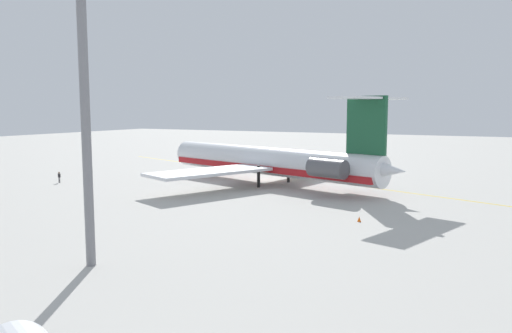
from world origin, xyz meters
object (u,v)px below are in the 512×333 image
at_px(ground_crew_portside, 59,176).
at_px(light_mast, 83,41).
at_px(main_jetliner, 274,161).
at_px(ground_crew_near_tail, 243,160).
at_px(ground_crew_near_nose, 270,158).
at_px(safety_cone_nose, 359,219).

height_order(ground_crew_portside, light_mast, light_mast).
bearing_deg(light_mast, main_jetliner, -83.72).
xyz_separation_m(main_jetliner, ground_crew_portside, (31.32, 13.70, -2.56)).
bearing_deg(light_mast, ground_crew_near_tail, -71.28).
bearing_deg(light_mast, ground_crew_near_nose, -75.37).
bearing_deg(main_jetliner, ground_crew_near_tail, -34.49).
bearing_deg(ground_crew_near_nose, main_jetliner, -31.02).
xyz_separation_m(ground_crew_near_tail, ground_crew_portside, (14.27, 35.11, 0.04)).
xyz_separation_m(main_jetliner, ground_crew_near_nose, (13.54, -27.12, -2.53)).
xyz_separation_m(main_jetliner, light_mast, (-4.71, 42.78, 12.96)).
distance_m(main_jetliner, ground_crew_near_tail, 27.50).
height_order(safety_cone_nose, light_mast, light_mast).
xyz_separation_m(ground_crew_near_nose, ground_crew_portside, (17.78, 40.82, -0.03)).
bearing_deg(ground_crew_near_tail, ground_crew_near_nose, 29.05).
relative_size(main_jetliner, light_mast, 1.47).
xyz_separation_m(main_jetliner, ground_crew_near_tail, (17.05, -21.42, -2.59)).
height_order(ground_crew_near_nose, light_mast, light_mast).
bearing_deg(main_jetliner, light_mast, 113.26).
bearing_deg(ground_crew_near_nose, ground_crew_portside, -81.09).
height_order(ground_crew_near_tail, ground_crew_portside, ground_crew_portside).
relative_size(ground_crew_near_nose, safety_cone_nose, 3.26).
distance_m(ground_crew_near_tail, ground_crew_portside, 37.90).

